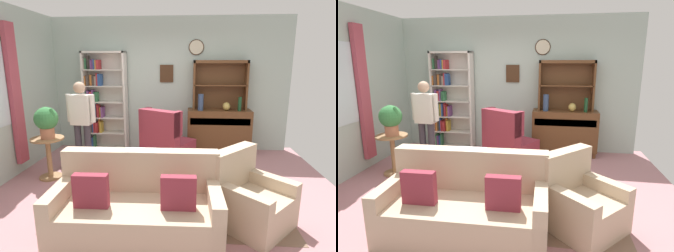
% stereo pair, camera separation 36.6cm
% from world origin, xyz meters
% --- Properties ---
extents(ground_plane, '(5.40, 4.60, 0.02)m').
position_xyz_m(ground_plane, '(0.00, 0.00, -0.01)').
color(ground_plane, '#B27A7F').
extents(wall_back, '(5.00, 0.09, 2.80)m').
position_xyz_m(wall_back, '(0.00, 2.13, 1.41)').
color(wall_back, '#ADC1B7').
rests_on(wall_back, ground_plane).
extents(area_rug, '(2.97, 1.81, 0.01)m').
position_xyz_m(area_rug, '(0.20, -0.30, 0.00)').
color(area_rug, '#846651').
rests_on(area_rug, ground_plane).
extents(bookshelf, '(0.90, 0.30, 2.10)m').
position_xyz_m(bookshelf, '(-1.44, 1.94, 1.06)').
color(bookshelf, silver).
rests_on(bookshelf, ground_plane).
extents(sideboard, '(1.30, 0.45, 0.92)m').
position_xyz_m(sideboard, '(1.04, 1.86, 0.51)').
color(sideboard, brown).
rests_on(sideboard, ground_plane).
extents(sideboard_hutch, '(1.10, 0.26, 1.00)m').
position_xyz_m(sideboard_hutch, '(1.04, 1.97, 1.56)').
color(sideboard_hutch, brown).
rests_on(sideboard_hutch, sideboard).
extents(vase_tall, '(0.11, 0.11, 0.33)m').
position_xyz_m(vase_tall, '(0.65, 1.78, 1.09)').
color(vase_tall, '#33476B').
rests_on(vase_tall, sideboard).
extents(vase_round, '(0.15, 0.15, 0.17)m').
position_xyz_m(vase_round, '(1.17, 1.79, 1.01)').
color(vase_round, tan).
rests_on(vase_round, sideboard).
extents(bottle_wine, '(0.07, 0.07, 0.28)m').
position_xyz_m(bottle_wine, '(1.43, 1.77, 1.06)').
color(bottle_wine, '#194223').
rests_on(bottle_wine, sideboard).
extents(couch_floral, '(1.82, 0.89, 0.90)m').
position_xyz_m(couch_floral, '(-0.14, -1.10, 0.31)').
color(couch_floral, '#C6AD8E').
rests_on(couch_floral, ground_plane).
extents(armchair_floral, '(1.08, 1.08, 0.88)m').
position_xyz_m(armchair_floral, '(1.14, -0.78, 0.29)').
color(armchair_floral, '#C6AD8E').
rests_on(armchair_floral, ground_plane).
extents(wingback_chair, '(1.08, 1.08, 1.05)m').
position_xyz_m(wingback_chair, '(-0.02, 1.16, 0.38)').
color(wingback_chair, maroon).
rests_on(wingback_chair, ground_plane).
extents(plant_stand, '(0.52, 0.52, 0.69)m').
position_xyz_m(plant_stand, '(-1.87, 0.32, 0.42)').
color(plant_stand, '#997047').
rests_on(plant_stand, ground_plane).
extents(potted_plant_large, '(0.37, 0.37, 0.51)m').
position_xyz_m(potted_plant_large, '(-1.84, 0.30, 0.99)').
color(potted_plant_large, '#AD6B4C').
rests_on(potted_plant_large, plant_stand).
extents(potted_plant_small, '(0.22, 0.22, 0.31)m').
position_xyz_m(potted_plant_small, '(-1.78, 0.74, 0.18)').
color(potted_plant_small, gray).
rests_on(potted_plant_small, ground_plane).
extents(person_reading, '(0.53, 0.23, 1.56)m').
position_xyz_m(person_reading, '(-1.46, 0.77, 0.91)').
color(person_reading, '#38333D').
rests_on(person_reading, ground_plane).
extents(coffee_table, '(0.80, 0.50, 0.42)m').
position_xyz_m(coffee_table, '(0.08, -0.13, 0.35)').
color(coffee_table, brown).
rests_on(coffee_table, ground_plane).
extents(book_stack, '(0.21, 0.14, 0.09)m').
position_xyz_m(book_stack, '(0.05, -0.07, 0.47)').
color(book_stack, '#CC7233').
rests_on(book_stack, coffee_table).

